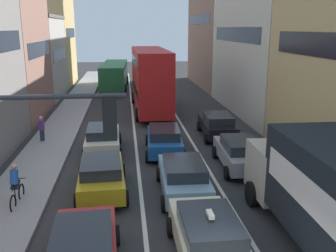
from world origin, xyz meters
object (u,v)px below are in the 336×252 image
pedestrian_near_kerb (42,128)px  removalist_box_truck (324,188)px  wagon_right_lane_far (217,125)px  wagon_left_lane_second (102,175)px  cyclist_on_sidewalk (16,186)px  sedan_left_lane_front (83,252)px  sedan_centre_lane_second (184,176)px  taxi_centre_lane_front (208,237)px  bus_far_queue_secondary (114,74)px  sedan_left_lane_third (103,138)px  bus_mid_queue_primary (150,77)px  sedan_right_lane_behind_truck (240,152)px  hatchback_centre_lane_third (164,139)px  traffic_light_pole (18,174)px

pedestrian_near_kerb → removalist_box_truck: bearing=153.1°
removalist_box_truck → wagon_right_lane_far: size_ratio=1.77×
wagon_left_lane_second → cyclist_on_sidewalk: bearing=103.1°
removalist_box_truck → pedestrian_near_kerb: 16.51m
sedan_left_lane_front → cyclist_on_sidewalk: (-3.01, 4.66, 0.05)m
removalist_box_truck → cyclist_on_sidewalk: 10.99m
sedan_centre_lane_second → cyclist_on_sidewalk: size_ratio=2.51×
taxi_centre_lane_front → bus_far_queue_secondary: bus_far_queue_secondary is taller
wagon_left_lane_second → pedestrian_near_kerb: pedestrian_near_kerb is taller
wagon_right_lane_far → bus_far_queue_secondary: 21.04m
sedan_left_lane_front → sedan_left_lane_third: size_ratio=1.01×
sedan_centre_lane_second → sedan_left_lane_third: (-3.60, 5.95, 0.00)m
taxi_centre_lane_front → bus_mid_queue_primary: size_ratio=0.41×
sedan_centre_lane_second → wagon_right_lane_far: bearing=-21.2°
wagon_right_lane_far → cyclist_on_sidewalk: bearing=132.7°
cyclist_on_sidewalk → pedestrian_near_kerb: 8.43m
bus_far_queue_secondary → pedestrian_near_kerb: bearing=171.4°
bus_mid_queue_primary → pedestrian_near_kerb: 10.73m
sedan_left_lane_third → taxi_centre_lane_front: bearing=-162.5°
removalist_box_truck → sedan_right_lane_behind_truck: bearing=4.5°
sedan_left_lane_third → bus_mid_queue_primary: bus_mid_queue_primary is taller
hatchback_centre_lane_third → bus_mid_queue_primary: bus_mid_queue_primary is taller
wagon_right_lane_far → cyclist_on_sidewalk: size_ratio=2.52×
traffic_light_pole → sedan_centre_lane_second: bearing=56.1°
taxi_centre_lane_front → cyclist_on_sidewalk: size_ratio=2.49×
traffic_light_pole → pedestrian_near_kerb: traffic_light_pole is taller
sedan_right_lane_behind_truck → bus_far_queue_secondary: size_ratio=0.41×
sedan_centre_lane_second → hatchback_centre_lane_third: 5.36m
sedan_centre_lane_second → hatchback_centre_lane_third: bearing=4.1°
wagon_right_lane_far → sedan_centre_lane_second: bearing=159.5°
sedan_centre_lane_second → sedan_right_lane_behind_truck: 4.20m
taxi_centre_lane_front → sedan_centre_lane_second: size_ratio=0.99×
sedan_left_lane_third → bus_mid_queue_primary: 10.73m
pedestrian_near_kerb → sedan_left_lane_front: bearing=127.6°
removalist_box_truck → sedan_centre_lane_second: size_ratio=1.78×
sedan_left_lane_front → wagon_right_lane_far: same height
taxi_centre_lane_front → hatchback_centre_lane_third: size_ratio=0.98×
wagon_left_lane_second → pedestrian_near_kerb: bearing=25.0°
removalist_box_truck → wagon_left_lane_second: removalist_box_truck is taller
hatchback_centre_lane_third → sedan_left_lane_third: same height
removalist_box_truck → sedan_left_lane_front: removalist_box_truck is taller
removalist_box_truck → pedestrian_near_kerb: size_ratio=4.66×
bus_mid_queue_primary → bus_far_queue_secondary: (-3.18, 12.08, -1.07)m
sedan_right_lane_behind_truck → bus_mid_queue_primary: (-3.45, 13.22, 2.03)m
taxi_centre_lane_front → sedan_centre_lane_second: 4.63m
hatchback_centre_lane_third → bus_mid_queue_primary: size_ratio=0.42×
wagon_left_lane_second → sedan_right_lane_behind_truck: bearing=-74.8°
traffic_light_pole → taxi_centre_lane_front: bearing=24.8°
sedan_left_lane_front → pedestrian_near_kerb: pedestrian_near_kerb is taller
sedan_left_lane_front → pedestrian_near_kerb: 13.58m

